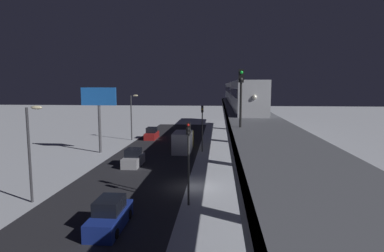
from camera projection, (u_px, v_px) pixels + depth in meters
The scene contains 14 objects.
ground_plane at pixel (194, 187), 29.94m from camera, with size 240.00×240.00×0.00m, color silver.
avenue_asphalt at pixel (128, 185), 30.44m from camera, with size 11.00×95.42×0.01m, color #28282D.
elevated_railway at pixel (253, 128), 28.85m from camera, with size 5.00×95.42×6.27m.
subway_train at pixel (237, 92), 56.49m from camera, with size 2.94×55.47×3.40m.
rail_signal at pixel (241, 88), 22.57m from camera, with size 0.36×0.41×4.00m.
sedan_blue at pixel (110, 216), 21.23m from camera, with size 1.91×4.78×1.97m.
sedan_red at pixel (152, 134), 56.92m from camera, with size 1.80×4.66×1.97m.
sedan_silver at pixel (133, 159), 37.81m from camera, with size 1.80×4.20×1.97m.
box_truck at pixel (183, 141), 46.32m from camera, with size 2.40×7.40×2.80m.
traffic_light_near at pixel (188, 152), 24.83m from camera, with size 0.32×0.44×6.40m.
traffic_light_mid at pixel (202, 122), 45.25m from camera, with size 0.32×0.44×6.40m.
commercial_billboard at pixel (99, 103), 44.44m from camera, with size 4.80×0.36×8.90m.
street_lamp_near at pixel (31, 142), 25.39m from camera, with size 1.35×0.44×7.65m.
street_lamp_far at pixel (132, 112), 55.07m from camera, with size 1.35×0.44×7.65m.
Camera 1 is at (-2.22, 28.95, 9.17)m, focal length 30.76 mm.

